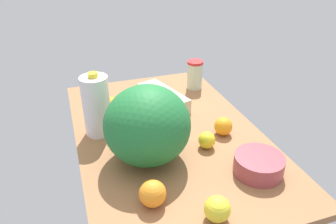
{
  "coord_description": "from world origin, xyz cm",
  "views": [
    {
      "loc": [
        111.53,
        -37.38,
        78.59
      ],
      "look_at": [
        0.0,
        0.0,
        13.0
      ],
      "focal_mm": 35.0,
      "sensor_mm": 36.0,
      "label": 1
    }
  ],
  "objects_px": {
    "orange_by_jug": "(153,193)",
    "lemon_far_back": "(207,140)",
    "milk_jug": "(97,106)",
    "egg_carton": "(163,98)",
    "orange_loose": "(223,126)",
    "orange_near_front": "(111,106)",
    "lemon_beside_bowl": "(217,209)",
    "mixing_bowl": "(259,165)",
    "watermelon": "(147,125)",
    "tumbler_cup": "(195,75)"
  },
  "relations": [
    {
      "from": "orange_by_jug",
      "to": "lemon_far_back",
      "type": "xyz_separation_m",
      "value": [
        -0.23,
        0.29,
        -0.01
      ]
    },
    {
      "from": "milk_jug",
      "to": "egg_carton",
      "type": "distance_m",
      "value": 0.38
    },
    {
      "from": "orange_loose",
      "to": "orange_near_front",
      "type": "bearing_deg",
      "value": -127.29
    },
    {
      "from": "orange_near_front",
      "to": "orange_by_jug",
      "type": "height_order",
      "value": "orange_near_front"
    },
    {
      "from": "orange_near_front",
      "to": "lemon_far_back",
      "type": "bearing_deg",
      "value": 39.0
    },
    {
      "from": "orange_loose",
      "to": "orange_by_jug",
      "type": "distance_m",
      "value": 0.49
    },
    {
      "from": "lemon_beside_bowl",
      "to": "orange_by_jug",
      "type": "distance_m",
      "value": 0.2
    },
    {
      "from": "milk_jug",
      "to": "mixing_bowl",
      "type": "distance_m",
      "value": 0.67
    },
    {
      "from": "orange_near_front",
      "to": "orange_by_jug",
      "type": "distance_m",
      "value": 0.61
    },
    {
      "from": "egg_carton",
      "to": "orange_near_front",
      "type": "distance_m",
      "value": 0.26
    },
    {
      "from": "orange_loose",
      "to": "egg_carton",
      "type": "bearing_deg",
      "value": -155.07
    },
    {
      "from": "watermelon",
      "to": "egg_carton",
      "type": "relative_size",
      "value": 1.02
    },
    {
      "from": "orange_loose",
      "to": "tumbler_cup",
      "type": "bearing_deg",
      "value": 172.2
    },
    {
      "from": "milk_jug",
      "to": "orange_loose",
      "type": "height_order",
      "value": "milk_jug"
    },
    {
      "from": "egg_carton",
      "to": "watermelon",
      "type": "bearing_deg",
      "value": -41.6
    },
    {
      "from": "lemon_beside_bowl",
      "to": "orange_near_front",
      "type": "distance_m",
      "value": 0.75
    },
    {
      "from": "lemon_beside_bowl",
      "to": "orange_near_front",
      "type": "height_order",
      "value": "orange_near_front"
    },
    {
      "from": "orange_near_front",
      "to": "orange_loose",
      "type": "bearing_deg",
      "value": 52.71
    },
    {
      "from": "tumbler_cup",
      "to": "lemon_far_back",
      "type": "height_order",
      "value": "tumbler_cup"
    },
    {
      "from": "lemon_beside_bowl",
      "to": "orange_near_front",
      "type": "relative_size",
      "value": 0.9
    },
    {
      "from": "orange_near_front",
      "to": "lemon_far_back",
      "type": "xyz_separation_m",
      "value": [
        0.38,
        0.31,
        -0.01
      ]
    },
    {
      "from": "lemon_far_back",
      "to": "orange_by_jug",
      "type": "bearing_deg",
      "value": -51.67
    },
    {
      "from": "tumbler_cup",
      "to": "milk_jug",
      "type": "relative_size",
      "value": 0.57
    },
    {
      "from": "egg_carton",
      "to": "orange_near_front",
      "type": "height_order",
      "value": "orange_near_front"
    },
    {
      "from": "milk_jug",
      "to": "orange_near_front",
      "type": "relative_size",
      "value": 3.08
    },
    {
      "from": "mixing_bowl",
      "to": "tumbler_cup",
      "type": "bearing_deg",
      "value": 175.34
    },
    {
      "from": "orange_near_front",
      "to": "watermelon",
      "type": "bearing_deg",
      "value": 10.6
    },
    {
      "from": "milk_jug",
      "to": "egg_carton",
      "type": "bearing_deg",
      "value": 115.28
    },
    {
      "from": "milk_jug",
      "to": "orange_near_front",
      "type": "distance_m",
      "value": 0.18
    },
    {
      "from": "orange_by_jug",
      "to": "mixing_bowl",
      "type": "bearing_deg",
      "value": 94.25
    },
    {
      "from": "orange_loose",
      "to": "mixing_bowl",
      "type": "bearing_deg",
      "value": 0.94
    },
    {
      "from": "watermelon",
      "to": "orange_loose",
      "type": "bearing_deg",
      "value": 100.41
    },
    {
      "from": "watermelon",
      "to": "orange_loose",
      "type": "height_order",
      "value": "watermelon"
    },
    {
      "from": "egg_carton",
      "to": "lemon_far_back",
      "type": "xyz_separation_m",
      "value": [
        0.4,
        0.05,
        -0.0
      ]
    },
    {
      "from": "milk_jug",
      "to": "mixing_bowl",
      "type": "relative_size",
      "value": 1.56
    },
    {
      "from": "orange_by_jug",
      "to": "egg_carton",
      "type": "bearing_deg",
      "value": 159.46
    },
    {
      "from": "lemon_beside_bowl",
      "to": "orange_by_jug",
      "type": "relative_size",
      "value": 0.92
    },
    {
      "from": "tumbler_cup",
      "to": "lemon_beside_bowl",
      "type": "distance_m",
      "value": 0.93
    },
    {
      "from": "tumbler_cup",
      "to": "lemon_beside_bowl",
      "type": "xyz_separation_m",
      "value": [
        0.88,
        -0.29,
        -0.04
      ]
    },
    {
      "from": "mixing_bowl",
      "to": "orange_by_jug",
      "type": "distance_m",
      "value": 0.4
    },
    {
      "from": "mixing_bowl",
      "to": "orange_near_front",
      "type": "distance_m",
      "value": 0.71
    },
    {
      "from": "watermelon",
      "to": "lemon_beside_bowl",
      "type": "height_order",
      "value": "watermelon"
    },
    {
      "from": "milk_jug",
      "to": "mixing_bowl",
      "type": "bearing_deg",
      "value": 48.23
    },
    {
      "from": "milk_jug",
      "to": "orange_by_jug",
      "type": "bearing_deg",
      "value": 11.81
    },
    {
      "from": "tumbler_cup",
      "to": "orange_by_jug",
      "type": "distance_m",
      "value": 0.89
    },
    {
      "from": "mixing_bowl",
      "to": "egg_carton",
      "type": "height_order",
      "value": "egg_carton"
    },
    {
      "from": "mixing_bowl",
      "to": "orange_loose",
      "type": "height_order",
      "value": "orange_loose"
    },
    {
      "from": "mixing_bowl",
      "to": "orange_by_jug",
      "type": "bearing_deg",
      "value": -85.75
    },
    {
      "from": "orange_by_jug",
      "to": "tumbler_cup",
      "type": "bearing_deg",
      "value": 149.02
    },
    {
      "from": "mixing_bowl",
      "to": "orange_by_jug",
      "type": "xyz_separation_m",
      "value": [
        0.03,
        -0.4,
        0.01
      ]
    }
  ]
}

